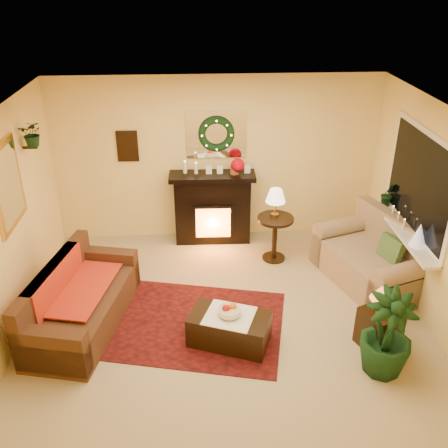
{
  "coord_description": "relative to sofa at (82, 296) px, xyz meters",
  "views": [
    {
      "loc": [
        -0.34,
        -5.09,
        3.98
      ],
      "look_at": [
        0.0,
        0.35,
        1.15
      ],
      "focal_mm": 40.0,
      "sensor_mm": 36.0,
      "label": 1
    }
  ],
  "objects": [
    {
      "name": "floor",
      "position": [
        1.75,
        0.04,
        -0.43
      ],
      "size": [
        5.0,
        5.0,
        0.0
      ],
      "primitive_type": "plane",
      "color": "beige",
      "rests_on": "ground"
    },
    {
      "name": "ceiling",
      "position": [
        1.75,
        0.04,
        2.17
      ],
      "size": [
        5.0,
        5.0,
        0.0
      ],
      "primitive_type": "plane",
      "color": "white",
      "rests_on": "ground"
    },
    {
      "name": "wall_back",
      "position": [
        1.75,
        2.29,
        0.87
      ],
      "size": [
        5.0,
        5.0,
        0.0
      ],
      "primitive_type": "plane",
      "color": "#EFD88C",
      "rests_on": "ground"
    },
    {
      "name": "wall_front",
      "position": [
        1.75,
        -2.21,
        0.87
      ],
      "size": [
        5.0,
        5.0,
        0.0
      ],
      "primitive_type": "plane",
      "color": "#EFD88C",
      "rests_on": "ground"
    },
    {
      "name": "wall_left",
      "position": [
        -0.75,
        0.04,
        0.87
      ],
      "size": [
        4.5,
        4.5,
        0.0
      ],
      "primitive_type": "plane",
      "color": "#EFD88C",
      "rests_on": "ground"
    },
    {
      "name": "wall_right",
      "position": [
        4.25,
        0.04,
        0.87
      ],
      "size": [
        4.5,
        4.5,
        0.0
      ],
      "primitive_type": "plane",
      "color": "#EFD88C",
      "rests_on": "ground"
    },
    {
      "name": "area_rug",
      "position": [
        1.34,
        -0.08,
        -0.42
      ],
      "size": [
        2.48,
        2.07,
        0.01
      ],
      "primitive_type": "cube",
      "rotation": [
        0.0,
        0.0,
        -0.22
      ],
      "color": "#480D03",
      "rests_on": "floor"
    },
    {
      "name": "sofa",
      "position": [
        0.0,
        0.0,
        0.0
      ],
      "size": [
        1.21,
        2.02,
        0.81
      ],
      "primitive_type": "cube",
      "rotation": [
        0.0,
        0.0,
        -0.22
      ],
      "color": "#4A3725",
      "rests_on": "floor"
    },
    {
      "name": "red_throw",
      "position": [
        -0.09,
        0.14,
        0.03
      ],
      "size": [
        0.76,
        1.24,
        0.02
      ],
      "primitive_type": "cube",
      "color": "#B50116",
      "rests_on": "sofa"
    },
    {
      "name": "fireplace",
      "position": [
        1.67,
        2.08,
        0.12
      ],
      "size": [
        1.18,
        0.39,
        1.08
      ],
      "primitive_type": "cube",
      "rotation": [
        0.0,
        0.0,
        -0.02
      ],
      "color": "black",
      "rests_on": "floor"
    },
    {
      "name": "poinsettia",
      "position": [
        2.06,
        2.03,
        0.87
      ],
      "size": [
        0.21,
        0.21,
        0.21
      ],
      "primitive_type": "sphere",
      "color": "#BC0211",
      "rests_on": "fireplace"
    },
    {
      "name": "mantel_candle_a",
      "position": [
        1.26,
        2.08,
        0.83
      ],
      "size": [
        0.06,
        0.06,
        0.18
      ],
      "primitive_type": "cylinder",
      "color": "white",
      "rests_on": "fireplace"
    },
    {
      "name": "mantel_candle_b",
      "position": [
        1.43,
        2.03,
        0.83
      ],
      "size": [
        0.06,
        0.06,
        0.17
      ],
      "primitive_type": "cylinder",
      "color": "white",
      "rests_on": "fireplace"
    },
    {
      "name": "mantel_mirror",
      "position": [
        1.75,
        2.27,
        1.27
      ],
      "size": [
        0.92,
        0.02,
        0.72
      ],
      "primitive_type": "cube",
      "color": "white",
      "rests_on": "wall_back"
    },
    {
      "name": "wreath",
      "position": [
        1.75,
        2.23,
        1.29
      ],
      "size": [
        0.55,
        0.11,
        0.55
      ],
      "primitive_type": "torus",
      "rotation": [
        1.57,
        0.0,
        0.0
      ],
      "color": "#194719",
      "rests_on": "wall_back"
    },
    {
      "name": "wall_art",
      "position": [
        0.4,
        2.27,
        1.12
      ],
      "size": [
        0.32,
        0.03,
        0.48
      ],
      "primitive_type": "cube",
      "color": "#381E11",
      "rests_on": "wall_back"
    },
    {
      "name": "gold_mirror",
      "position": [
        -0.73,
        0.34,
        1.32
      ],
      "size": [
        0.03,
        0.84,
        1.0
      ],
      "primitive_type": "cube",
      "color": "gold",
      "rests_on": "wall_left"
    },
    {
      "name": "hanging_plant",
      "position": [
        -0.59,
        1.09,
        1.54
      ],
      "size": [
        0.33,
        0.28,
        0.36
      ],
      "primitive_type": "imported",
      "color": "#194719",
      "rests_on": "wall_left"
    },
    {
      "name": "loveseat",
      "position": [
        3.81,
        0.72,
        -0.01
      ],
      "size": [
        1.41,
        1.83,
        0.93
      ],
      "primitive_type": "cube",
      "rotation": [
        0.0,
        0.0,
        0.34
      ],
      "color": "tan",
      "rests_on": "floor"
    },
    {
      "name": "window_frame",
      "position": [
        4.24,
        0.59,
        1.12
      ],
      "size": [
        0.03,
        1.86,
        1.36
      ],
      "primitive_type": "cube",
      "color": "white",
      "rests_on": "wall_right"
    },
    {
      "name": "window_glass",
      "position": [
        4.22,
        0.59,
        1.12
      ],
      "size": [
        0.02,
        1.7,
        1.22
      ],
      "primitive_type": "cube",
      "color": "black",
      "rests_on": "wall_right"
    },
    {
      "name": "window_sill",
      "position": [
        4.13,
        0.59,
        0.44
      ],
      "size": [
        0.22,
        1.86,
        0.04
      ],
      "primitive_type": "cube",
      "color": "white",
      "rests_on": "wall_right"
    },
    {
      "name": "mini_tree",
      "position": [
        4.14,
        0.17,
        0.61
      ],
      "size": [
        0.2,
        0.2,
        0.31
      ],
      "primitive_type": "cone",
      "color": "white",
      "rests_on": "window_sill"
    },
    {
      "name": "sill_plant",
      "position": [
        4.17,
        1.32,
        0.66
      ],
      "size": [
        0.26,
        0.21,
        0.47
      ],
      "primitive_type": "imported",
      "color": "#184D1B",
      "rests_on": "window_sill"
    },
    {
      "name": "side_table_round",
      "position": [
        2.57,
        1.41,
        -0.11
      ],
      "size": [
        0.69,
        0.69,
        0.7
      ],
      "primitive_type": "cylinder",
      "rotation": [
        0.0,
        0.0,
        -0.36
      ],
      "color": "black",
      "rests_on": "floor"
    },
    {
      "name": "lamp_cream",
      "position": [
        2.56,
        1.44,
        0.45
      ],
      "size": [
        0.29,
        0.29,
        0.44
      ],
      "primitive_type": "cone",
      "color": "beige",
      "rests_on": "side_table_round"
    },
    {
      "name": "end_table_square",
      "position": [
        3.49,
        -0.61,
        -0.16
      ],
      "size": [
        0.52,
        0.52,
        0.48
      ],
      "primitive_type": "cube",
      "rotation": [
        0.0,
        0.0,
        0.4
      ],
      "color": "#4F2D1D",
      "rests_on": "floor"
    },
    {
      "name": "lamp_tiffany",
      "position": [
        3.46,
        -0.64,
        0.32
      ],
      "size": [
        0.29,
        0.29,
        0.42
      ],
      "primitive_type": "cone",
      "color": "orange",
      "rests_on": "end_table_square"
    },
    {
      "name": "coffee_table",
      "position": [
        1.76,
        -0.45,
        -0.22
      ],
      "size": [
        1.03,
        0.79,
        0.38
      ],
      "primitive_type": "cube",
      "rotation": [
        0.0,
        0.0,
        -0.36
      ],
      "color": "black",
      "rests_on": "floor"
    },
    {
      "name": "fruit_bowl",
      "position": [
        1.76,
        -0.44,
        0.02
      ],
      "size": [
        0.26,
        0.26,
        0.06
      ],
      "primitive_type": "cylinder",
      "color": "silver",
      "rests_on": "coffee_table"
    },
    {
      "name": "floor_palm",
      "position": [
        3.4,
        -1.0,
        0.02
      ],
      "size": [
        1.84,
        1.84,
        3.01
      ],
      "primitive_type": "imported",
      "rotation": [
        0.0,
        0.0,
        0.09
      ],
      "color": "#176224",
      "rests_on": "floor"
    }
  ]
}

